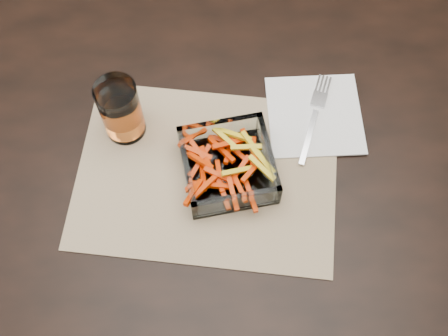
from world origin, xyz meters
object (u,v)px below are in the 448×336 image
(fork, at_px, (315,115))
(tumbler, at_px, (121,111))
(dining_table, at_px, (262,140))
(glass_bowl, at_px, (228,166))

(fork, bearing_deg, tumbler, -159.12)
(dining_table, height_order, fork, fork)
(glass_bowl, bearing_deg, fork, 33.46)
(tumbler, distance_m, fork, 0.35)
(dining_table, relative_size, tumbler, 12.68)
(fork, bearing_deg, dining_table, -162.45)
(dining_table, distance_m, tumbler, 0.29)
(glass_bowl, xyz_separation_m, tumbler, (-0.18, 0.09, 0.03))
(tumbler, height_order, fork, tumbler)
(dining_table, distance_m, fork, 0.13)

